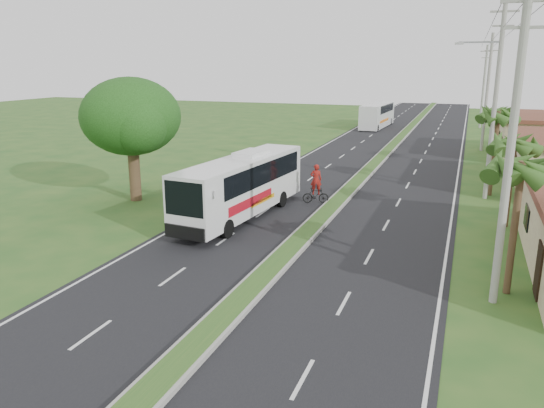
% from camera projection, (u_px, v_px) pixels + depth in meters
% --- Properties ---
extents(ground, '(180.00, 180.00, 0.00)m').
position_uv_depth(ground, '(253.00, 290.00, 20.10)').
color(ground, '#24511D').
rests_on(ground, ground).
extents(road_asphalt, '(14.00, 160.00, 0.02)m').
position_uv_depth(road_asphalt, '(358.00, 182.00, 38.22)').
color(road_asphalt, black).
rests_on(road_asphalt, ground).
extents(median_strip, '(1.20, 160.00, 0.18)m').
position_uv_depth(median_strip, '(358.00, 180.00, 38.20)').
color(median_strip, gray).
rests_on(median_strip, ground).
extents(lane_edge_left, '(0.12, 160.00, 0.01)m').
position_uv_depth(lane_edge_left, '(271.00, 175.00, 40.47)').
color(lane_edge_left, silver).
rests_on(lane_edge_left, ground).
extents(lane_edge_right, '(0.12, 160.00, 0.01)m').
position_uv_depth(lane_edge_right, '(456.00, 189.00, 35.98)').
color(lane_edge_right, silver).
rests_on(lane_edge_right, ground).
extents(palm_verge_a, '(2.40, 2.40, 5.45)m').
position_uv_depth(palm_verge_a, '(522.00, 168.00, 18.58)').
color(palm_verge_a, '#473321').
rests_on(palm_verge_a, ground).
extents(palm_verge_b, '(2.40, 2.40, 5.05)m').
position_uv_depth(palm_verge_b, '(515.00, 144.00, 26.70)').
color(palm_verge_b, '#473321').
rests_on(palm_verge_b, ground).
extents(palm_verge_c, '(2.40, 2.40, 5.85)m').
position_uv_depth(palm_verge_c, '(498.00, 116.00, 33.05)').
color(palm_verge_c, '#473321').
rests_on(palm_verge_c, ground).
extents(palm_verge_d, '(2.40, 2.40, 5.25)m').
position_uv_depth(palm_verge_d, '(500.00, 113.00, 41.18)').
color(palm_verge_d, '#473321').
rests_on(palm_verge_d, ground).
extents(shade_tree, '(6.30, 6.00, 7.54)m').
position_uv_depth(shade_tree, '(130.00, 119.00, 31.93)').
color(shade_tree, '#473321').
rests_on(shade_tree, ground).
extents(utility_pole_a, '(1.60, 0.28, 11.00)m').
position_uv_depth(utility_pole_a, '(511.00, 145.00, 17.60)').
color(utility_pole_a, gray).
rests_on(utility_pole_a, ground).
extents(utility_pole_b, '(3.20, 0.28, 12.00)m').
position_uv_depth(utility_pole_b, '(495.00, 98.00, 31.96)').
color(utility_pole_b, gray).
rests_on(utility_pole_b, ground).
extents(utility_pole_c, '(1.60, 0.28, 11.00)m').
position_uv_depth(utility_pole_c, '(487.00, 91.00, 50.22)').
color(utility_pole_c, gray).
rests_on(utility_pole_c, ground).
extents(utility_pole_d, '(1.60, 0.28, 10.50)m').
position_uv_depth(utility_pole_d, '(484.00, 86.00, 68.41)').
color(utility_pole_d, gray).
rests_on(utility_pole_d, ground).
extents(coach_bus_main, '(3.30, 11.18, 3.56)m').
position_uv_depth(coach_bus_main, '(242.00, 183.00, 29.01)').
color(coach_bus_main, silver).
rests_on(coach_bus_main, ground).
extents(coach_bus_far, '(2.89, 10.76, 3.10)m').
position_uv_depth(coach_bus_far, '(377.00, 114.00, 69.73)').
color(coach_bus_far, silver).
rests_on(coach_bus_far, ground).
extents(motorcyclist, '(1.65, 0.90, 2.42)m').
position_uv_depth(motorcyclist, '(316.00, 188.00, 32.16)').
color(motorcyclist, black).
rests_on(motorcyclist, ground).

